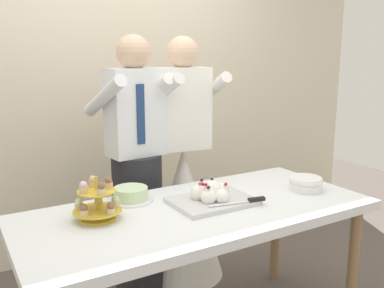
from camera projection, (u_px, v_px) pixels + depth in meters
rear_wall at (101, 67)px, 3.20m from camera, size 5.20×0.10×2.90m
dessert_table at (199, 222)px, 2.15m from camera, size 1.80×0.80×0.78m
cupcake_stand at (97, 203)px, 1.97m from camera, size 0.23×0.23×0.21m
main_cake_tray at (212, 196)px, 2.20m from camera, size 0.43×0.32×0.12m
plate_stack at (306, 184)px, 2.41m from camera, size 0.19×0.19×0.08m
round_cake at (131, 195)px, 2.24m from camera, size 0.24×0.24×0.07m
person_groom at (137, 181)px, 2.69m from camera, size 0.50×0.52×1.66m
person_bride at (183, 196)px, 2.92m from camera, size 0.56×0.56×1.66m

